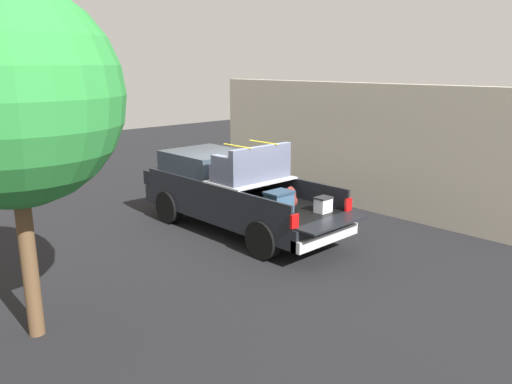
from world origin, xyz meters
name	(u,v)px	position (x,y,z in m)	size (l,w,h in m)	color
ground_plane	(239,230)	(0.00, 0.00, 0.00)	(40.00, 40.00, 0.00)	black
pickup_truck	(229,190)	(0.37, 0.00, 0.96)	(6.05, 2.06, 2.23)	black
building_facade	(351,145)	(-0.41, -3.96, 1.77)	(10.23, 0.36, 3.53)	beige
tree_background	(9,97)	(-1.57, 5.57, 3.59)	(3.11, 3.11, 5.16)	brown
trash_can	(237,172)	(3.57, -3.09, 0.50)	(0.60, 0.60, 0.98)	#1E592D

